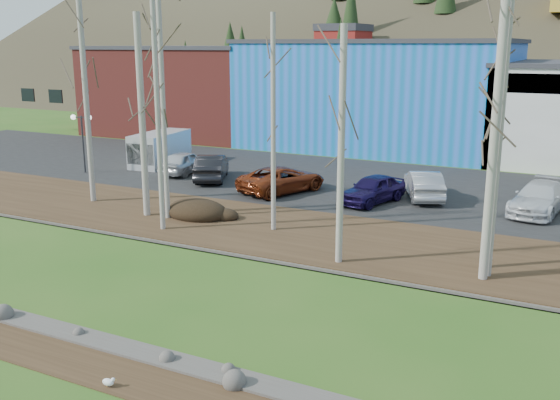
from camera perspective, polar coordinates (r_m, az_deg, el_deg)
The scene contains 27 objects.
dirt_strip at distance 16.21m, azimuth -12.86°, elevation -15.54°, with size 80.00×1.80×0.03m, color #382616.
near_bank_rocks at distance 16.90m, azimuth -10.64°, elevation -14.19°, with size 80.00×0.80×0.50m, color #47423D, non-canonical shape.
river at distance 19.95m, azimuth -3.43°, elevation -9.39°, with size 80.00×8.00×0.90m, color black, non-canonical shape.
far_bank_rocks at distance 23.33m, azimuth 1.66°, elevation -5.82°, with size 80.00×0.80×0.46m, color #47423D, non-canonical shape.
far_bank at distance 26.09m, azimuth 4.65°, elevation -3.52°, with size 80.00×7.00×0.15m, color #382616.
parking_lot at distance 35.72m, azimuth 11.05°, elevation 1.07°, with size 80.00×14.00×0.14m, color black.
building_brick at distance 58.21m, azimuth -8.29°, elevation 9.93°, with size 16.32×12.24×7.80m.
building_blue at distance 50.12m, azimuth 9.08°, elevation 9.55°, with size 20.40×12.24×8.30m.
seagull at distance 15.92m, azimuth -15.41°, elevation -15.74°, with size 0.37×0.18×0.27m.
dirt_mound at distance 29.20m, azimuth -7.62°, elevation -0.92°, with size 3.05×2.16×0.60m, color black.
birch_0 at distance 32.51m, azimuth -17.31°, elevation 8.73°, with size 0.27×0.27×10.24m.
birch_1 at distance 28.31m, azimuth -10.70°, elevation 9.55°, with size 0.23×0.23×11.35m.
birch_2 at distance 29.08m, azimuth -12.51°, elevation 7.41°, with size 0.31×0.31×9.17m.
birch_3 at distance 26.63m, azimuth -11.11°, elevation 7.54°, with size 0.21×0.21×9.76m.
birch_4 at distance 22.14m, azimuth 5.62°, elevation 4.77°, with size 0.25×0.25×8.47m.
birch_5 at distance 26.08m, azimuth -0.62°, elevation 6.86°, with size 0.20×0.20×9.03m.
birch_6 at distance 21.79m, azimuth 19.41°, elevation 5.06°, with size 0.21×0.21×9.34m.
birch_7 at distance 21.41m, azimuth 18.99°, elevation 5.21°, with size 0.30×0.30×9.54m.
birch_8 at distance 22.60m, azimuth 18.94°, elevation 5.09°, with size 0.25×0.25×9.10m.
street_lamp at distance 40.49m, azimuth -17.66°, elevation 6.36°, with size 1.35×0.58×3.60m.
car_0 at distance 39.12m, azimuth -8.74°, elevation 3.44°, with size 1.65×4.11×1.40m, color silver.
car_1 at distance 37.03m, azimuth -6.28°, elevation 3.01°, with size 1.60×4.58×1.51m, color black.
car_2 at distance 33.71m, azimuth 0.19°, elevation 1.92°, with size 2.35×5.10×1.42m, color maroon.
car_3 at distance 31.73m, azimuth 8.48°, elevation 0.99°, with size 1.67×4.16×1.42m, color #1A1041.
car_4 at distance 33.14m, azimuth 13.00°, elevation 1.39°, with size 1.55×4.44×1.46m, color #B1B2B4.
car_5 at distance 31.97m, azimuth 22.65°, elevation 0.16°, with size 2.01×4.94×1.44m, color silver.
van_grey at distance 42.09m, azimuth -11.05°, elevation 4.59°, with size 2.59×5.08×2.13m.
Camera 1 is at (9.29, -8.58, 7.92)m, focal length 40.00 mm.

